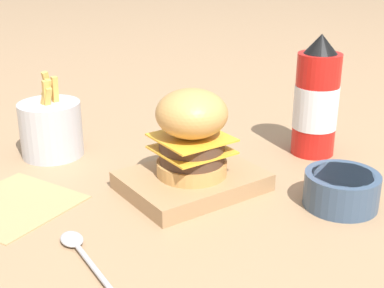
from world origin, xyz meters
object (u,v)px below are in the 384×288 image
Objects in this scene: fries_basket at (51,128)px; side_bowl at (341,189)px; spoon at (79,249)px; serving_board at (192,181)px; ketchup_bottle at (316,101)px; burger at (192,132)px.

side_bowl is (0.28, -0.44, -0.02)m from fries_basket.
fries_basket is 0.35m from spoon.
side_bowl is (0.15, -0.17, 0.01)m from serving_board.
ketchup_bottle reaches higher than spoon.
serving_board is at bearing 131.09° from side_bowl.
side_bowl is (-0.12, -0.17, -0.07)m from ketchup_bottle.
ketchup_bottle is at bearing -79.30° from spoon.
spoon is at bearing -163.01° from burger.
burger reaches higher than side_bowl.
serving_board is at bearing -69.87° from spoon.
serving_board is 0.28m from ketchup_bottle.
serving_board is 0.95× the size of ketchup_bottle.
ketchup_bottle is 0.22m from side_bowl.
burger is 1.24× the size of side_bowl.
ketchup_bottle is at bearing -33.67° from fries_basket.
burger reaches higher than fries_basket.
serving_board is 0.23m from side_bowl.
spoon is at bearing -105.91° from fries_basket.
burger reaches higher than serving_board.
fries_basket is 0.52m from side_bowl.
fries_basket is 1.37× the size of side_bowl.
side_bowl is 0.39m from spoon.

